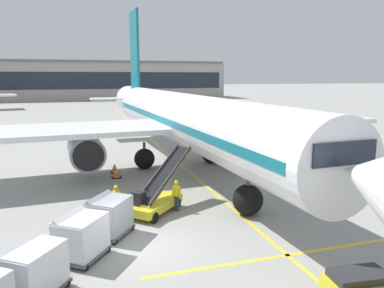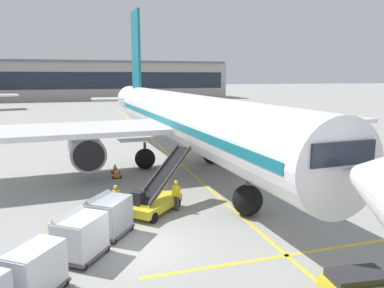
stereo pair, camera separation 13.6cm
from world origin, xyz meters
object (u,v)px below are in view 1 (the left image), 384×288
Objects in this scene: parked_airplane at (182,119)px; safety_cone_nose_mark at (116,172)px; belt_loader at (157,196)px; baggage_cart_lead at (109,215)px; baggage_cart_third at (31,268)px; ground_crew_marshaller at (176,193)px; safety_cone_engine_keepout at (115,168)px; ground_crew_by_loader at (116,199)px; ground_crew_by_carts at (95,215)px; safety_cone_wingtip at (116,188)px; baggage_cart_second at (80,235)px.

safety_cone_nose_mark is at bearing -167.18° from parked_airplane.
belt_loader reaches higher than safety_cone_nose_mark.
baggage_cart_third is (-2.88, -4.19, 0.00)m from baggage_cart_lead.
ground_crew_marshaller reaches higher than safety_cone_engine_keepout.
parked_airplane reaches higher than ground_crew_by_loader.
ground_crew_by_carts reaches higher than safety_cone_nose_mark.
safety_cone_nose_mark is at bearing 78.79° from ground_crew_by_carts.
safety_cone_wingtip is 0.79× the size of safety_cone_nose_mark.
ground_crew_marshaller is at bearing -11.28° from belt_loader.
baggage_cart_lead reaches higher than ground_crew_by_loader.
baggage_cart_second is at bearing -133.15° from belt_loader.
ground_crew_by_loader is 2.34m from ground_crew_by_carts.
baggage_cart_lead is at bearing -120.88° from parked_airplane.
ground_crew_by_carts is at bearing -120.49° from ground_crew_by_loader.
belt_loader is 2.19m from ground_crew_by_loader.
baggage_cart_second and baggage_cart_third have the same top height.
safety_cone_engine_keepout is at bearing 176.95° from parked_airplane.
baggage_cart_lead is at bearing 56.45° from baggage_cart_second.
ground_crew_by_loader is 2.44× the size of safety_cone_engine_keepout.
safety_cone_engine_keepout is at bearing 104.65° from ground_crew_marshaller.
belt_loader is at bearing 33.18° from ground_crew_by_carts.
baggage_cart_third reaches higher than ground_crew_by_carts.
ground_crew_by_carts reaches higher than safety_cone_wingtip.
parked_airplane reaches higher than baggage_cart_second.
safety_cone_engine_keepout is at bearing 88.94° from safety_cone_nose_mark.
baggage_cart_third is 11.28m from safety_cone_wingtip.
parked_airplane is 10.02m from ground_crew_marshaller.
belt_loader reaches higher than ground_crew_by_carts.
safety_cone_engine_keepout is at bearing 78.86° from baggage_cart_second.
baggage_cart_third is 1.53× the size of ground_crew_by_carts.
ground_crew_by_carts is (-7.35, -11.10, -3.00)m from parked_airplane.
baggage_cart_third is 1.53× the size of ground_crew_marshaller.
ground_crew_by_loader reaches higher than safety_cone_wingtip.
ground_crew_by_loader is at bearing -94.87° from safety_cone_engine_keepout.
ground_crew_by_loader is at bearing -175.03° from belt_loader.
baggage_cart_lead and baggage_cart_second have the same top height.
ground_crew_by_loader is at bearing 65.72° from baggage_cart_second.
ground_crew_by_carts is (-1.19, -2.01, 0.00)m from ground_crew_by_loader.
parked_airplane is 13.47m from baggage_cart_lead.
baggage_cart_third is 4.29× the size of safety_cone_wingtip.
baggage_cart_third is at bearing -105.13° from safety_cone_engine_keepout.
ground_crew_marshaller reaches higher than safety_cone_nose_mark.
baggage_cart_third is at bearing -130.69° from belt_loader.
baggage_cart_third is 14.86m from safety_cone_nose_mark.
baggage_cart_second is (-8.03, -13.21, -3.00)m from parked_airplane.
baggage_cart_third is at bearing -117.54° from ground_crew_by_carts.
baggage_cart_lead is at bearing -150.57° from ground_crew_marshaller.
ground_crew_by_carts is 10.08m from safety_cone_nose_mark.
parked_airplane is at bearing 59.12° from baggage_cart_lead.
belt_loader reaches higher than baggage_cart_third.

